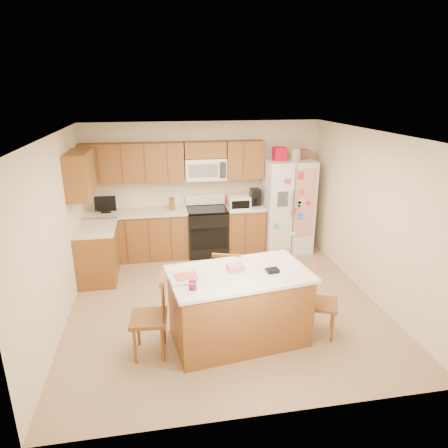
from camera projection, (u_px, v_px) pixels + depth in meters
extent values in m
plane|color=olive|center=(224.00, 302.00, 6.05)|extent=(4.50, 4.50, 0.00)
cube|color=beige|center=(204.00, 187.00, 7.75)|extent=(4.50, 0.10, 2.50)
cube|color=beige|center=(268.00, 304.00, 3.55)|extent=(4.50, 0.10, 2.50)
cube|color=beige|center=(57.00, 233.00, 5.28)|extent=(0.10, 4.50, 2.50)
cube|color=beige|center=(371.00, 216.00, 6.01)|extent=(0.10, 4.50, 2.50)
cube|color=white|center=(224.00, 134.00, 5.24)|extent=(4.50, 4.50, 0.04)
cube|color=#934F1C|center=(138.00, 236.00, 7.51)|extent=(1.87, 0.60, 0.88)
cube|color=#934F1C|center=(244.00, 229.00, 7.85)|extent=(0.72, 0.60, 0.88)
cube|color=#934F1C|center=(98.00, 254.00, 6.69)|extent=(0.60, 0.95, 0.88)
cube|color=silver|center=(136.00, 213.00, 7.35)|extent=(1.87, 0.64, 0.04)
cube|color=silver|center=(245.00, 207.00, 7.69)|extent=(0.72, 0.64, 0.04)
cube|color=silver|center=(96.00, 228.00, 6.54)|extent=(0.64, 0.95, 0.04)
cube|color=#934F1C|center=(132.00, 163.00, 7.20)|extent=(1.85, 0.33, 0.70)
cube|color=#934F1C|center=(244.00, 159.00, 7.54)|extent=(0.70, 0.33, 0.70)
cube|color=#934F1C|center=(205.00, 149.00, 7.35)|extent=(0.76, 0.33, 0.29)
cube|color=#934F1C|center=(80.00, 174.00, 6.23)|extent=(0.33, 0.95, 0.70)
cube|color=brown|center=(98.00, 165.00, 6.95)|extent=(0.02, 0.01, 0.66)
cube|color=brown|center=(104.00, 244.00, 7.13)|extent=(0.02, 0.01, 0.84)
cube|color=brown|center=(122.00, 165.00, 7.01)|extent=(0.02, 0.01, 0.66)
cube|color=brown|center=(127.00, 242.00, 7.20)|extent=(0.02, 0.01, 0.84)
cube|color=brown|center=(145.00, 164.00, 7.08)|extent=(0.02, 0.01, 0.66)
cube|color=brown|center=(149.00, 241.00, 7.26)|extent=(0.02, 0.01, 0.84)
cube|color=brown|center=(167.00, 163.00, 7.14)|extent=(0.01, 0.01, 0.66)
cube|color=brown|center=(171.00, 239.00, 7.33)|extent=(0.01, 0.01, 0.84)
cube|color=brown|center=(244.00, 161.00, 7.37)|extent=(0.01, 0.01, 0.66)
cube|color=brown|center=(246.00, 235.00, 7.56)|extent=(0.01, 0.01, 0.84)
cube|color=white|center=(205.00, 169.00, 7.44)|extent=(0.76, 0.38, 0.40)
cube|color=slate|center=(203.00, 171.00, 7.25)|extent=(0.54, 0.01, 0.24)
cube|color=#262626|center=(223.00, 170.00, 7.31)|extent=(0.12, 0.01, 0.30)
cube|color=#934F1C|center=(172.00, 204.00, 7.43)|extent=(0.10, 0.14, 0.22)
cube|color=black|center=(106.00, 212.00, 7.29)|extent=(0.18, 0.12, 0.02)
cube|color=black|center=(105.00, 204.00, 7.23)|extent=(0.38, 0.03, 0.28)
cube|color=red|center=(236.00, 201.00, 7.71)|extent=(0.35, 0.22, 0.18)
cube|color=white|center=(239.00, 203.00, 7.49)|extent=(0.40, 0.28, 0.23)
cube|color=black|center=(241.00, 205.00, 7.36)|extent=(0.34, 0.01, 0.15)
cube|color=black|center=(255.00, 197.00, 7.72)|extent=(0.18, 0.22, 0.32)
cylinder|color=black|center=(256.00, 201.00, 7.68)|extent=(0.12, 0.12, 0.12)
cube|color=black|center=(207.00, 232.00, 7.71)|extent=(0.76, 0.64, 0.88)
cube|color=black|center=(209.00, 239.00, 7.41)|extent=(0.68, 0.01, 0.42)
cube|color=black|center=(207.00, 209.00, 7.56)|extent=(0.76, 0.64, 0.03)
cube|color=white|center=(205.00, 199.00, 7.76)|extent=(0.76, 0.10, 0.20)
cube|color=white|center=(287.00, 206.00, 7.77)|extent=(0.90, 0.75, 1.80)
cube|color=#4C4C4C|center=(294.00, 212.00, 7.41)|extent=(0.02, 0.01, 1.75)
cube|color=silver|center=(292.00, 204.00, 7.33)|extent=(0.02, 0.03, 0.55)
cube|color=silver|center=(297.00, 204.00, 7.35)|extent=(0.02, 0.03, 0.55)
cube|color=#3F3F44|center=(283.00, 199.00, 7.29)|extent=(0.20, 0.01, 0.28)
cube|color=#D84C59|center=(304.00, 203.00, 7.39)|extent=(0.42, 0.01, 1.30)
cube|color=red|center=(279.00, 154.00, 7.40)|extent=(0.22, 0.22, 0.24)
cylinder|color=tan|center=(296.00, 154.00, 7.41)|extent=(0.18, 0.18, 0.22)
cube|color=brown|center=(302.00, 154.00, 7.57)|extent=(0.18, 0.20, 0.18)
cube|color=#934F1C|center=(239.00, 308.00, 5.03)|extent=(1.74, 1.13, 0.90)
cube|color=silver|center=(239.00, 274.00, 4.88)|extent=(1.83, 1.22, 0.04)
cylinder|color=red|center=(193.00, 286.00, 4.47)|extent=(0.08, 0.08, 0.06)
cylinder|color=white|center=(193.00, 285.00, 4.47)|extent=(0.09, 0.09, 0.09)
cube|color=#D87E7C|center=(235.00, 267.00, 4.95)|extent=(0.22, 0.18, 0.07)
cube|color=black|center=(272.00, 270.00, 4.89)|extent=(0.17, 0.14, 0.04)
cube|color=white|center=(183.00, 280.00, 4.66)|extent=(0.33, 0.28, 0.01)
cube|color=#D84C4C|center=(186.00, 276.00, 4.74)|extent=(0.29, 0.23, 0.01)
cylinder|color=white|center=(218.00, 284.00, 4.58)|extent=(0.13, 0.07, 0.01)
cube|color=#934F1C|center=(149.00, 318.00, 4.74)|extent=(0.46, 0.48, 0.05)
cylinder|color=#934F1C|center=(138.00, 328.00, 4.98)|extent=(0.04, 0.04, 0.46)
cylinder|color=#934F1C|center=(135.00, 346.00, 4.64)|extent=(0.04, 0.04, 0.46)
cylinder|color=#934F1C|center=(164.00, 327.00, 5.01)|extent=(0.04, 0.04, 0.46)
cylinder|color=#934F1C|center=(163.00, 345.00, 4.67)|extent=(0.04, 0.04, 0.46)
cylinder|color=#934F1C|center=(164.00, 290.00, 4.82)|extent=(0.02, 0.02, 0.51)
cylinder|color=#934F1C|center=(163.00, 294.00, 4.74)|extent=(0.02, 0.02, 0.51)
cylinder|color=#934F1C|center=(163.00, 297.00, 4.67)|extent=(0.02, 0.02, 0.51)
cylinder|color=#934F1C|center=(163.00, 300.00, 4.59)|extent=(0.02, 0.02, 0.51)
cylinder|color=#934F1C|center=(162.00, 304.00, 4.52)|extent=(0.02, 0.02, 0.51)
cube|color=#934F1C|center=(162.00, 277.00, 4.59)|extent=(0.07, 0.43, 0.05)
cube|color=#934F1C|center=(228.00, 283.00, 5.69)|extent=(0.51, 0.50, 0.04)
cylinder|color=#934F1C|center=(240.00, 293.00, 5.88)|extent=(0.04, 0.04, 0.42)
cylinder|color=#934F1C|center=(218.00, 292.00, 5.92)|extent=(0.04, 0.04, 0.42)
cylinder|color=#934F1C|center=(238.00, 303.00, 5.60)|extent=(0.04, 0.04, 0.42)
cylinder|color=#934F1C|center=(215.00, 301.00, 5.65)|extent=(0.04, 0.04, 0.42)
cylinder|color=#934F1C|center=(237.00, 272.00, 5.43)|extent=(0.02, 0.02, 0.47)
cylinder|color=#934F1C|center=(232.00, 272.00, 5.44)|extent=(0.02, 0.02, 0.47)
cylinder|color=#934F1C|center=(226.00, 272.00, 5.45)|extent=(0.02, 0.02, 0.47)
cylinder|color=#934F1C|center=(221.00, 271.00, 5.46)|extent=(0.02, 0.02, 0.47)
cylinder|color=#934F1C|center=(216.00, 271.00, 5.47)|extent=(0.02, 0.02, 0.47)
cube|color=#934F1C|center=(226.00, 256.00, 5.37)|extent=(0.39, 0.16, 0.05)
cube|color=#934F1C|center=(322.00, 304.00, 5.15)|extent=(0.51, 0.52, 0.04)
cylinder|color=#934F1C|center=(332.00, 327.00, 5.04)|extent=(0.03, 0.03, 0.41)
cylinder|color=#934F1C|center=(332.00, 314.00, 5.34)|extent=(0.03, 0.03, 0.41)
cylinder|color=#934F1C|center=(309.00, 324.00, 5.11)|extent=(0.03, 0.03, 0.41)
cylinder|color=#934F1C|center=(311.00, 311.00, 5.41)|extent=(0.03, 0.03, 0.41)
cylinder|color=#934F1C|center=(310.00, 291.00, 4.98)|extent=(0.02, 0.02, 0.46)
cylinder|color=#934F1C|center=(311.00, 288.00, 5.05)|extent=(0.02, 0.02, 0.46)
cylinder|color=#934F1C|center=(311.00, 285.00, 5.11)|extent=(0.02, 0.02, 0.46)
cylinder|color=#934F1C|center=(311.00, 283.00, 5.18)|extent=(0.02, 0.02, 0.46)
cylinder|color=#934F1C|center=(312.00, 280.00, 5.24)|extent=(0.02, 0.02, 0.46)
cube|color=#934F1C|center=(312.00, 269.00, 5.04)|extent=(0.19, 0.36, 0.05)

